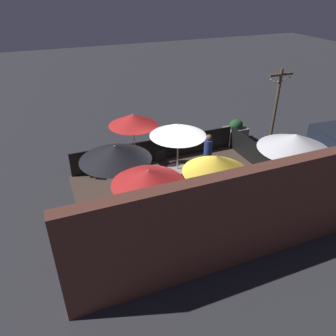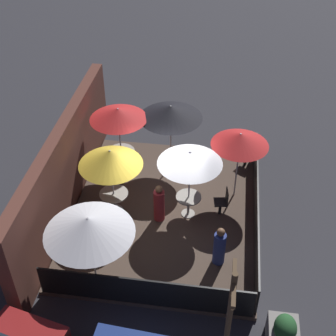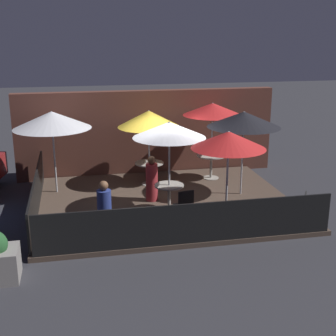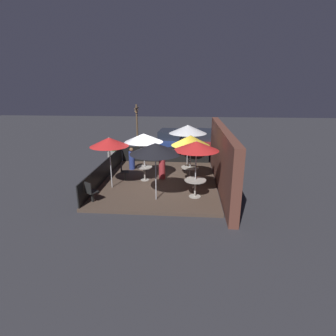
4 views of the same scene
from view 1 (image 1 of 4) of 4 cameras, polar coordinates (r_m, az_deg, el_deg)
name	(u,v)px [view 1 (image 1 of 4)]	position (r m, az deg, el deg)	size (l,w,h in m)	color
ground_plane	(185,199)	(11.37, 2.92, -5.49)	(60.00, 60.00, 0.00)	#2D2D33
patio_deck	(185,198)	(11.34, 2.92, -5.24)	(7.04, 5.67, 0.12)	#47382D
building_wall	(237,220)	(8.41, 11.98, -8.84)	(8.64, 0.36, 2.85)	brown
fence_front	(156,150)	(13.27, -2.04, 3.17)	(6.84, 0.05, 0.95)	black
fence_side_left	(270,166)	(12.71, 17.39, 0.38)	(0.05, 5.47, 0.95)	black
patio_umbrella_0	(216,164)	(9.12, 8.40, 0.69)	(1.89, 1.89, 2.32)	#B2B2B7
patio_umbrella_1	(148,177)	(8.10, -3.50, -1.59)	(1.87, 1.87, 2.45)	#B2B2B7
patio_umbrella_2	(178,130)	(10.81, 1.75, 6.68)	(1.89, 1.89, 2.40)	#B2B2B7
patio_umbrella_3	(295,142)	(10.77, 21.24, 4.29)	(2.23, 2.23, 2.42)	#B2B2B7
patio_umbrella_4	(133,120)	(11.68, -6.10, 8.35)	(1.75, 1.75, 2.40)	#B2B2B7
patio_umbrella_5	(115,153)	(9.41, -9.20, 2.64)	(2.08, 2.08, 2.44)	#B2B2B7
dining_table_0	(212,208)	(9.94, 7.75, -6.89)	(0.88, 0.88, 0.70)	#9E998E
dining_table_1	(150,228)	(9.07, -3.18, -10.39)	(0.93, 0.93, 0.78)	#9E998E
dining_table_2	(177,172)	(11.56, 1.62, -0.74)	(0.77, 0.77, 0.72)	#9E998E
patio_chair_0	(162,161)	(12.37, -0.97, 1.22)	(0.46, 0.46, 0.93)	black
patio_chair_1	(88,166)	(12.45, -13.78, 0.35)	(0.55, 0.55, 0.91)	black
patron_0	(196,182)	(11.02, 4.94, -2.42)	(0.45, 0.45, 1.29)	maroon
patron_1	(208,151)	(13.07, 6.98, 3.02)	(0.47, 0.47, 1.27)	navy
planter_box	(235,132)	(15.54, 11.65, 6.22)	(1.02, 0.71, 1.06)	gray
light_post	(276,106)	(14.49, 18.25, 10.14)	(1.10, 0.12, 3.57)	brown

